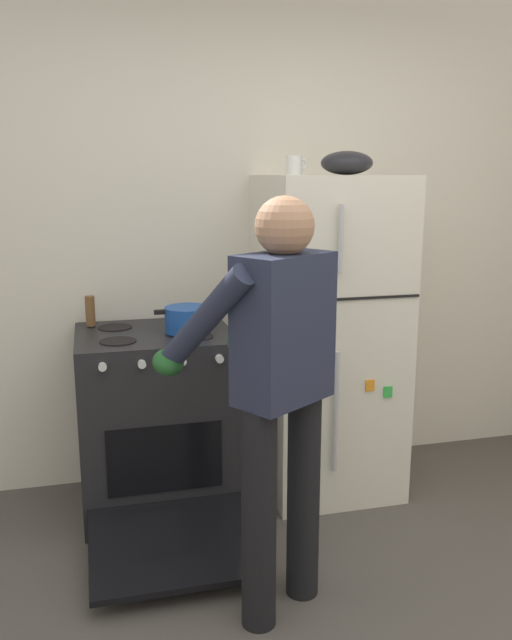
{
  "coord_description": "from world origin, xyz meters",
  "views": [
    {
      "loc": [
        -0.76,
        -1.6,
        1.67
      ],
      "look_at": [
        -0.01,
        1.32,
        1.0
      ],
      "focal_mm": 36.99,
      "sensor_mm": 36.0,
      "label": 1
    }
  ],
  "objects_px": {
    "coffee_mug": "(295,165)",
    "stove_range": "(158,422)",
    "pepper_mill": "(90,311)",
    "mixing_bowl": "(347,163)",
    "person_cook": "(275,373)",
    "red_pot": "(188,319)",
    "refrigerator": "(328,336)"
  },
  "relations": [
    {
      "from": "refrigerator",
      "to": "person_cook",
      "type": "xyz_separation_m",
      "value": [
        -0.56,
        -0.94,
        0.12
      ]
    },
    {
      "from": "refrigerator",
      "to": "red_pot",
      "type": "xyz_separation_m",
      "value": [
        -0.75,
        -0.05,
        0.14
      ]
    },
    {
      "from": "person_cook",
      "to": "mixing_bowl",
      "type": "bearing_deg",
      "value": 55.97
    },
    {
      "from": "refrigerator",
      "to": "mixing_bowl",
      "type": "relative_size",
      "value": 6.38
    },
    {
      "from": "pepper_mill",
      "to": "red_pot",
      "type": "bearing_deg",
      "value": -28.52
    },
    {
      "from": "stove_range",
      "to": "coffee_mug",
      "type": "height_order",
      "value": "coffee_mug"
    },
    {
      "from": "stove_range",
      "to": "person_cook",
      "type": "xyz_separation_m",
      "value": [
        0.35,
        -0.92,
        0.51
      ]
    },
    {
      "from": "red_pot",
      "to": "mixing_bowl",
      "type": "relative_size",
      "value": 1.24
    },
    {
      "from": "person_cook",
      "to": "red_pot",
      "type": "height_order",
      "value": "person_cook"
    },
    {
      "from": "stove_range",
      "to": "red_pot",
      "type": "relative_size",
      "value": 3.76
    },
    {
      "from": "pepper_mill",
      "to": "mixing_bowl",
      "type": "height_order",
      "value": "mixing_bowl"
    },
    {
      "from": "person_cook",
      "to": "red_pot",
      "type": "bearing_deg",
      "value": 102.01
    },
    {
      "from": "coffee_mug",
      "to": "refrigerator",
      "type": "bearing_deg",
      "value": -15.83
    },
    {
      "from": "refrigerator",
      "to": "person_cook",
      "type": "height_order",
      "value": "refrigerator"
    },
    {
      "from": "person_cook",
      "to": "pepper_mill",
      "type": "distance_m",
      "value": 1.31
    },
    {
      "from": "person_cook",
      "to": "mixing_bowl",
      "type": "height_order",
      "value": "mixing_bowl"
    },
    {
      "from": "stove_range",
      "to": "mixing_bowl",
      "type": "bearing_deg",
      "value": 1.04
    },
    {
      "from": "stove_range",
      "to": "coffee_mug",
      "type": "bearing_deg",
      "value": 5.32
    },
    {
      "from": "person_cook",
      "to": "coffee_mug",
      "type": "bearing_deg",
      "value": 69.11
    },
    {
      "from": "refrigerator",
      "to": "stove_range",
      "type": "distance_m",
      "value": 0.99
    },
    {
      "from": "pepper_mill",
      "to": "mixing_bowl",
      "type": "relative_size",
      "value": 0.59
    },
    {
      "from": "refrigerator",
      "to": "mixing_bowl",
      "type": "height_order",
      "value": "mixing_bowl"
    },
    {
      "from": "person_cook",
      "to": "pepper_mill",
      "type": "height_order",
      "value": "person_cook"
    },
    {
      "from": "coffee_mug",
      "to": "pepper_mill",
      "type": "distance_m",
      "value": 1.27
    },
    {
      "from": "coffee_mug",
      "to": "mixing_bowl",
      "type": "xyz_separation_m",
      "value": [
        0.26,
        -0.05,
        0.01
      ]
    },
    {
      "from": "stove_range",
      "to": "person_cook",
      "type": "distance_m",
      "value": 1.11
    },
    {
      "from": "coffee_mug",
      "to": "person_cook",
      "type": "bearing_deg",
      "value": -110.89
    },
    {
      "from": "coffee_mug",
      "to": "stove_range",
      "type": "bearing_deg",
      "value": -174.68
    },
    {
      "from": "refrigerator",
      "to": "coffee_mug",
      "type": "xyz_separation_m",
      "value": [
        -0.18,
        0.05,
        0.88
      ]
    },
    {
      "from": "pepper_mill",
      "to": "coffee_mug",
      "type": "bearing_deg",
      "value": -8.3
    },
    {
      "from": "person_cook",
      "to": "coffee_mug",
      "type": "height_order",
      "value": "coffee_mug"
    },
    {
      "from": "stove_range",
      "to": "mixing_bowl",
      "type": "relative_size",
      "value": 4.67
    }
  ]
}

